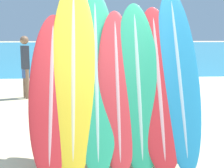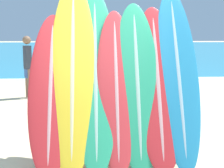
{
  "view_description": "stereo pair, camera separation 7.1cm",
  "coord_description": "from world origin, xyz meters",
  "px_view_note": "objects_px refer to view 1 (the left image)",
  "views": [
    {
      "loc": [
        -0.01,
        -3.33,
        1.64
      ],
      "look_at": [
        0.36,
        1.27,
        0.91
      ],
      "focal_mm": 50.0,
      "sensor_mm": 36.0,
      "label": 1
    },
    {
      "loc": [
        0.06,
        -3.34,
        1.64
      ],
      "look_at": [
        0.36,
        1.27,
        0.91
      ],
      "focal_mm": 50.0,
      "sensor_mm": 36.0,
      "label": 2
    }
  ],
  "objects_px": {
    "surfboard_rack": "(117,127)",
    "person_far_left": "(125,68)",
    "surfboard_slot_1": "(73,70)",
    "person_mid_beach": "(25,65)",
    "surfboard_slot_3": "(117,88)",
    "surfboard_slot_4": "(138,83)",
    "surfboard_slot_2": "(96,76)",
    "person_near_water": "(80,60)",
    "surfboard_slot_6": "(178,74)",
    "surfboard_slot_5": "(159,85)",
    "surfboard_slot_0": "(52,91)",
    "person_far_right": "(98,64)"
  },
  "relations": [
    {
      "from": "surfboard_rack",
      "to": "person_far_left",
      "type": "distance_m",
      "value": 2.83
    },
    {
      "from": "surfboard_rack",
      "to": "surfboard_slot_1",
      "type": "height_order",
      "value": "surfboard_slot_1"
    },
    {
      "from": "person_mid_beach",
      "to": "person_far_left",
      "type": "height_order",
      "value": "person_far_left"
    },
    {
      "from": "surfboard_slot_3",
      "to": "person_far_left",
      "type": "bearing_deg",
      "value": 81.26
    },
    {
      "from": "surfboard_slot_4",
      "to": "person_far_left",
      "type": "xyz_separation_m",
      "value": [
        0.16,
        2.72,
        -0.1
      ]
    },
    {
      "from": "surfboard_slot_2",
      "to": "surfboard_rack",
      "type": "bearing_deg",
      "value": -23.23
    },
    {
      "from": "surfboard_slot_3",
      "to": "surfboard_slot_4",
      "type": "height_order",
      "value": "surfboard_slot_4"
    },
    {
      "from": "surfboard_slot_2",
      "to": "person_near_water",
      "type": "xyz_separation_m",
      "value": [
        -0.34,
        5.64,
        -0.24
      ]
    },
    {
      "from": "surfboard_slot_4",
      "to": "surfboard_slot_6",
      "type": "distance_m",
      "value": 0.55
    },
    {
      "from": "surfboard_slot_2",
      "to": "surfboard_slot_3",
      "type": "distance_m",
      "value": 0.31
    },
    {
      "from": "surfboard_slot_2",
      "to": "person_near_water",
      "type": "relative_size",
      "value": 1.39
    },
    {
      "from": "surfboard_slot_2",
      "to": "person_far_left",
      "type": "relative_size",
      "value": 1.31
    },
    {
      "from": "surfboard_slot_6",
      "to": "person_far_left",
      "type": "xyz_separation_m",
      "value": [
        -0.38,
        2.67,
        -0.2
      ]
    },
    {
      "from": "surfboard_rack",
      "to": "surfboard_slot_1",
      "type": "relative_size",
      "value": 0.8
    },
    {
      "from": "surfboard_slot_2",
      "to": "surfboard_slot_5",
      "type": "height_order",
      "value": "surfboard_slot_2"
    },
    {
      "from": "surfboard_slot_4",
      "to": "person_mid_beach",
      "type": "bearing_deg",
      "value": 117.21
    },
    {
      "from": "surfboard_slot_0",
      "to": "person_far_left",
      "type": "bearing_deg",
      "value": 65.75
    },
    {
      "from": "surfboard_slot_5",
      "to": "surfboard_slot_3",
      "type": "bearing_deg",
      "value": -177.64
    },
    {
      "from": "person_far_right",
      "to": "surfboard_slot_5",
      "type": "bearing_deg",
      "value": -97.62
    },
    {
      "from": "person_far_left",
      "to": "person_far_right",
      "type": "xyz_separation_m",
      "value": [
        -0.5,
        2.17,
        -0.11
      ]
    },
    {
      "from": "surfboard_slot_0",
      "to": "surfboard_slot_2",
      "type": "xyz_separation_m",
      "value": [
        0.56,
        0.09,
        0.17
      ]
    },
    {
      "from": "surfboard_slot_5",
      "to": "person_near_water",
      "type": "height_order",
      "value": "surfboard_slot_5"
    },
    {
      "from": "person_far_left",
      "to": "surfboard_slot_4",
      "type": "bearing_deg",
      "value": 55.61
    },
    {
      "from": "surfboard_slot_1",
      "to": "person_mid_beach",
      "type": "xyz_separation_m",
      "value": [
        -1.42,
        4.26,
        -0.32
      ]
    },
    {
      "from": "person_far_right",
      "to": "person_far_left",
      "type": "bearing_deg",
      "value": -91.76
    },
    {
      "from": "surfboard_slot_3",
      "to": "person_far_right",
      "type": "relative_size",
      "value": 1.3
    },
    {
      "from": "surfboard_slot_3",
      "to": "person_near_water",
      "type": "xyz_separation_m",
      "value": [
        -0.6,
        5.73,
        -0.1
      ]
    },
    {
      "from": "surfboard_slot_5",
      "to": "person_far_left",
      "type": "bearing_deg",
      "value": 92.24
    },
    {
      "from": "surfboard_slot_1",
      "to": "surfboard_slot_6",
      "type": "relative_size",
      "value": 1.05
    },
    {
      "from": "surfboard_slot_1",
      "to": "surfboard_slot_4",
      "type": "distance_m",
      "value": 0.83
    },
    {
      "from": "surfboard_slot_5",
      "to": "person_far_right",
      "type": "xyz_separation_m",
      "value": [
        -0.6,
        4.89,
        -0.19
      ]
    },
    {
      "from": "surfboard_slot_2",
      "to": "person_far_right",
      "type": "xyz_separation_m",
      "value": [
        0.18,
        4.82,
        -0.3
      ]
    },
    {
      "from": "surfboard_slot_3",
      "to": "surfboard_slot_1",
      "type": "bearing_deg",
      "value": 168.52
    },
    {
      "from": "surfboard_slot_1",
      "to": "person_far_right",
      "type": "xyz_separation_m",
      "value": [
        0.47,
        4.8,
        -0.37
      ]
    },
    {
      "from": "person_near_water",
      "to": "surfboard_slot_4",
      "type": "bearing_deg",
      "value": 1.55
    },
    {
      "from": "surfboard_slot_4",
      "to": "person_near_water",
      "type": "distance_m",
      "value": 5.78
    },
    {
      "from": "surfboard_slot_4",
      "to": "surfboard_slot_5",
      "type": "distance_m",
      "value": 0.26
    },
    {
      "from": "person_near_water",
      "to": "person_mid_beach",
      "type": "xyz_separation_m",
      "value": [
        -1.37,
        -1.37,
        -0.0
      ]
    },
    {
      "from": "surfboard_rack",
      "to": "surfboard_slot_4",
      "type": "height_order",
      "value": "surfboard_slot_4"
    },
    {
      "from": "surfboard_slot_3",
      "to": "surfboard_slot_6",
      "type": "distance_m",
      "value": 0.82
    },
    {
      "from": "person_near_water",
      "to": "surfboard_slot_0",
      "type": "bearing_deg",
      "value": -9.2
    },
    {
      "from": "surfboard_slot_0",
      "to": "surfboard_slot_5",
      "type": "relative_size",
      "value": 0.95
    },
    {
      "from": "surfboard_slot_5",
      "to": "person_near_water",
      "type": "distance_m",
      "value": 5.82
    },
    {
      "from": "surfboard_slot_1",
      "to": "surfboard_slot_0",
      "type": "bearing_deg",
      "value": -156.81
    },
    {
      "from": "surfboard_rack",
      "to": "person_far_left",
      "type": "relative_size",
      "value": 1.12
    },
    {
      "from": "surfboard_slot_0",
      "to": "person_mid_beach",
      "type": "bearing_deg",
      "value": 104.81
    },
    {
      "from": "surfboard_rack",
      "to": "surfboard_slot_4",
      "type": "relative_size",
      "value": 0.93
    },
    {
      "from": "surfboard_slot_6",
      "to": "person_mid_beach",
      "type": "distance_m",
      "value": 5.11
    },
    {
      "from": "surfboard_slot_2",
      "to": "person_mid_beach",
      "type": "distance_m",
      "value": 4.61
    },
    {
      "from": "surfboard_slot_1",
      "to": "surfboard_slot_2",
      "type": "xyz_separation_m",
      "value": [
        0.29,
        -0.02,
        -0.07
      ]
    }
  ]
}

